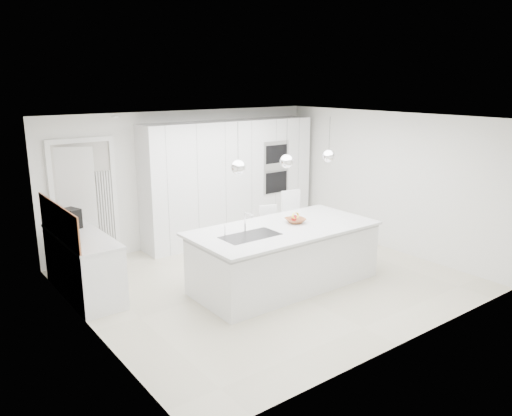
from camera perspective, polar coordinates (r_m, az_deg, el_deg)
floor at (r=7.89m, az=1.32°, el=-8.19°), size 5.50×5.50×0.00m
wall_back at (r=9.55m, az=-7.97°, el=3.48°), size 5.50×0.00×5.50m
wall_left at (r=6.25m, az=-18.88°, el=-2.96°), size 0.00×5.00×5.00m
ceiling at (r=7.31m, az=1.44°, el=10.22°), size 5.50×5.50×0.00m
tall_cabinets at (r=9.73m, az=-2.96°, el=3.20°), size 3.60×0.60×2.30m
oven_stack at (r=9.97m, az=2.33°, el=4.65°), size 0.62×0.04×1.05m
doorway_frame at (r=8.81m, az=-18.95°, el=0.43°), size 1.11×0.08×2.13m
hallway_door at (r=8.70m, az=-20.39°, el=0.00°), size 0.76×0.38×2.00m
radiator at (r=8.94m, az=-16.90°, el=-0.37°), size 0.32×0.04×1.40m
left_base_cabinets at (r=7.68m, az=-19.12°, el=-6.25°), size 0.60×1.80×0.86m
left_worktop at (r=7.54m, az=-19.40°, el=-3.04°), size 0.62×1.82×0.04m
oak_backsplash at (r=7.39m, az=-21.69°, el=-1.40°), size 0.02×1.80×0.50m
island_base at (r=7.58m, az=3.35°, el=-5.70°), size 2.80×1.20×0.86m
island_worktop at (r=7.48m, az=3.15°, el=-2.35°), size 2.84×1.40×0.04m
island_sink at (r=7.07m, az=-0.64°, el=-3.82°), size 0.84×0.44×0.18m
island_tap at (r=7.19m, az=-1.27°, el=-1.61°), size 0.02×0.02×0.30m
pendant_left at (r=6.70m, az=-2.05°, el=4.67°), size 0.20×0.20×0.20m
pendant_mid at (r=7.21m, az=3.52°, el=5.34°), size 0.20×0.20×0.20m
pendant_right at (r=7.78m, az=8.32°, el=5.88°), size 0.20×0.20×0.20m
fruit_bowl at (r=7.70m, az=4.52°, el=-1.43°), size 0.35×0.35×0.07m
espresso_machine at (r=7.88m, az=-20.30°, el=-1.11°), size 0.25×0.31×0.29m
bar_stool_left at (r=8.44m, az=1.88°, el=-3.14°), size 0.43×0.52×0.99m
bar_stool_right at (r=8.74m, az=4.58°, el=-1.94°), size 0.46×0.59×1.17m
apple_a at (r=7.68m, az=4.36°, el=-1.21°), size 0.08×0.08×0.08m
apple_b at (r=7.68m, az=4.39°, el=-1.25°), size 0.07×0.07×0.07m
apple_c at (r=7.74m, az=4.41°, el=-1.08°), size 0.08×0.08×0.08m
banana_bunch at (r=7.69m, az=4.53°, el=-0.88°), size 0.22×0.16×0.20m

